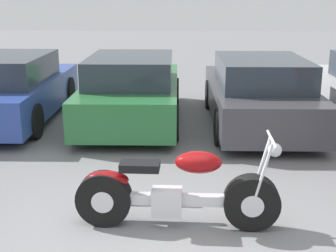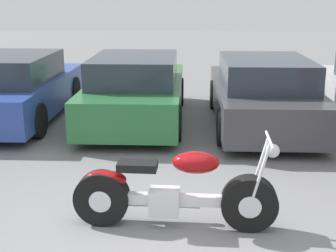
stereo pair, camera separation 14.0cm
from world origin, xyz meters
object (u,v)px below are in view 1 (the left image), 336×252
object	(u,v)px
parked_car_blue	(10,89)
parked_car_green	(132,90)
parked_car_dark_grey	(258,93)
motorcycle	(174,193)

from	to	relation	value
parked_car_blue	parked_car_green	distance (m)	2.55
parked_car_green	parked_car_dark_grey	xyz separation A→B (m)	(2.55, -0.25, 0.00)
motorcycle	parked_car_green	bearing A→B (deg)	101.11
parked_car_green	motorcycle	bearing A→B (deg)	-78.89
motorcycle	parked_car_dark_grey	distance (m)	4.64
parked_car_blue	parked_car_dark_grey	size ratio (longest dim) A/B	1.00
parked_car_blue	parked_car_dark_grey	distance (m)	5.10
parked_car_blue	parked_car_dark_grey	world-z (taller)	same
parked_car_green	parked_car_dark_grey	world-z (taller)	same
motorcycle	parked_car_blue	world-z (taller)	parked_car_blue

